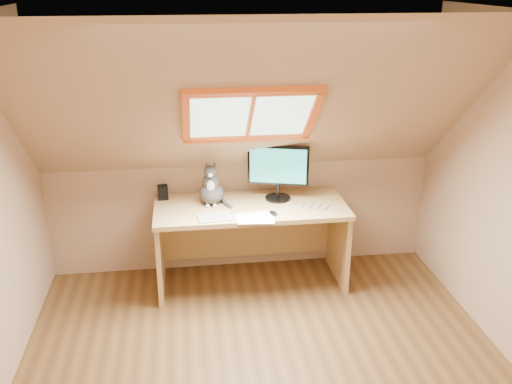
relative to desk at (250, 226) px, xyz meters
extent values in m
plane|color=brown|center=(-0.04, -1.45, -0.53)|extent=(3.50, 3.50, 0.00)
cube|color=tan|center=(-0.04, 0.30, -0.03)|extent=(3.50, 0.02, 1.00)
cube|color=silver|center=(-0.04, -2.23, 1.87)|extent=(3.50, 1.95, 0.02)
cube|color=tan|center=(-0.04, -0.48, 1.17)|extent=(3.50, 1.56, 1.41)
cube|color=#B2E0CC|center=(-0.04, -0.40, 1.10)|extent=(0.90, 0.53, 0.48)
cube|color=orange|center=(-0.04, -0.40, 1.10)|extent=(1.02, 0.64, 0.59)
cube|color=tan|center=(0.00, -0.07, 0.21)|extent=(1.65, 0.72, 0.04)
cube|color=tan|center=(-0.80, -0.07, -0.17)|extent=(0.04, 0.65, 0.71)
cube|color=tan|center=(0.80, -0.07, -0.17)|extent=(0.04, 0.65, 0.71)
cube|color=tan|center=(0.00, 0.26, -0.17)|extent=(1.55, 0.03, 0.50)
cylinder|color=black|center=(0.26, 0.04, 0.24)|extent=(0.22, 0.22, 0.02)
cylinder|color=black|center=(0.26, 0.04, 0.31)|extent=(0.04, 0.04, 0.12)
cube|color=black|center=(0.26, 0.04, 0.54)|extent=(0.52, 0.18, 0.35)
cube|color=#1872B6|center=(0.25, 0.02, 0.54)|extent=(0.47, 0.14, 0.31)
ellipsoid|color=#4B4542|center=(-0.33, 0.03, 0.32)|extent=(0.24, 0.28, 0.18)
ellipsoid|color=#4B4542|center=(-0.33, 0.01, 0.43)|extent=(0.15, 0.15, 0.20)
ellipsoid|color=silver|center=(-0.34, -0.05, 0.41)|extent=(0.07, 0.04, 0.12)
ellipsoid|color=#4B4542|center=(-0.34, -0.03, 0.54)|extent=(0.12, 0.11, 0.10)
sphere|color=silver|center=(-0.34, -0.08, 0.52)|extent=(0.04, 0.04, 0.04)
cone|color=#4B4542|center=(-0.37, -0.01, 0.59)|extent=(0.06, 0.06, 0.07)
cone|color=#4B4542|center=(-0.30, -0.02, 0.59)|extent=(0.06, 0.05, 0.07)
cube|color=black|center=(-0.75, 0.18, 0.29)|extent=(0.10, 0.10, 0.12)
cube|color=#B2B2B7|center=(-0.33, -0.30, 0.23)|extent=(0.29, 0.23, 0.01)
ellipsoid|color=black|center=(0.16, -0.30, 0.24)|extent=(0.08, 0.10, 0.03)
cube|color=white|center=(-0.06, -0.33, 0.23)|extent=(0.33, 0.27, 0.00)
cube|color=white|center=(-0.06, -0.33, 0.23)|extent=(0.32, 0.24, 0.00)
camera|label=1|loc=(-0.55, -4.57, 2.09)|focal=40.00mm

